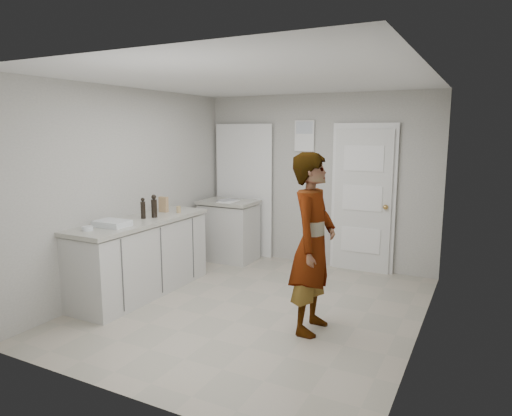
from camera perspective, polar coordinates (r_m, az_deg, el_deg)
The scene contains 12 objects.
ground at distance 5.28m, azimuth -0.18°, elevation -12.32°, with size 4.00×4.00×0.00m, color #AEA492.
room_shell at distance 6.82m, azimuth 6.08°, elevation 1.58°, with size 4.00×4.00×4.00m.
main_counter at distance 5.77m, azimuth -14.09°, elevation -6.21°, with size 0.64×1.96×0.93m.
side_counter at distance 7.03m, azimuth -3.41°, elevation -3.08°, with size 0.84×0.61×0.93m.
person at distance 4.49m, azimuth 7.12°, elevation -4.44°, with size 0.65×0.43×1.78m, color silver.
cake_mix_box at distance 6.08m, azimuth -11.48°, elevation 0.44°, with size 0.12×0.06×0.20m, color #98774C.
spice_jar at distance 5.98m, azimuth -9.65°, elevation -0.18°, with size 0.06×0.06×0.09m, color tan.
oil_cruet_a at distance 5.71m, azimuth -12.62°, elevation 0.18°, with size 0.07×0.07×0.28m.
oil_cruet_b at distance 5.67m, azimuth -13.94°, elevation -0.06°, with size 0.06×0.06×0.26m.
baking_dish at distance 5.32m, azimuth -17.55°, elevation -1.87°, with size 0.38×0.27×0.07m.
egg_bowl at distance 5.18m, azimuth -20.32°, elevation -2.41°, with size 0.12×0.12×0.04m.
papers at distance 6.84m, azimuth -3.48°, elevation 0.83°, with size 0.24×0.31×0.01m, color white.
Camera 1 is at (2.26, -4.35, 1.97)m, focal length 32.00 mm.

